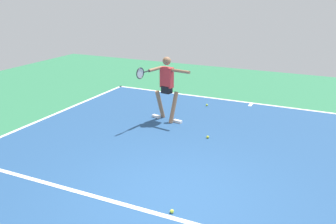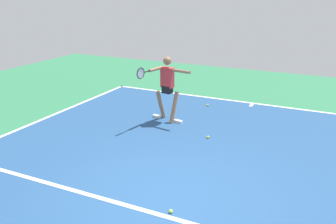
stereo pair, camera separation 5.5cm
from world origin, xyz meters
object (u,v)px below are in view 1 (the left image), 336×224
at_px(tennis_player, 166,85).
at_px(tennis_ball_by_sideline, 208,137).
at_px(tennis_ball_near_player, 172,211).
at_px(tennis_ball_by_baseline, 207,105).

relative_size(tennis_player, tennis_ball_by_sideline, 27.00).
bearing_deg(tennis_ball_by_sideline, tennis_ball_near_player, 99.44).
relative_size(tennis_player, tennis_ball_near_player, 27.00).
distance_m(tennis_player, tennis_ball_by_sideline, 1.91).
distance_m(tennis_ball_by_baseline, tennis_ball_near_player, 5.88).
height_order(tennis_player, tennis_ball_by_baseline, tennis_player).
relative_size(tennis_player, tennis_ball_by_baseline, 27.00).
height_order(tennis_ball_by_sideline, tennis_ball_by_baseline, same).
bearing_deg(tennis_ball_near_player, tennis_ball_by_sideline, -80.56).
bearing_deg(tennis_ball_near_player, tennis_ball_by_baseline, -75.81).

